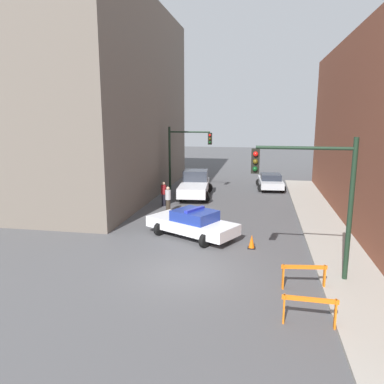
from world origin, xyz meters
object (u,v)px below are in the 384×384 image
Objects in this scene: police_car at (192,223)px; white_truck at (195,185)px; traffic_light_far at (183,150)px; traffic_light_near at (318,187)px; pedestrian_corner at (164,193)px; barrier_mid at (304,273)px; pedestrian_crossing at (168,199)px; parked_car_near at (270,181)px; traffic_cone at (252,242)px; barrier_front at (310,306)px.

white_truck is (-1.59, 9.57, 0.18)m from police_car.
police_car is (2.72, -10.82, -2.67)m from traffic_light_far.
pedestrian_corner is (-8.44, 10.33, -2.67)m from traffic_light_near.
traffic_light_far is 3.27× the size of barrier_mid.
parked_car_near is at bearing 81.14° from pedestrian_crossing.
police_car is 1.14× the size of parked_car_near.
pedestrian_corner is (-0.41, -4.61, -2.54)m from traffic_light_far.
traffic_light_near is 0.94× the size of white_truck.
pedestrian_corner is at bearing 129.81° from traffic_cone.
traffic_light_far is at bearing 120.14° from pedestrian_crossing.
traffic_cone is (-2.31, 2.98, -3.21)m from traffic_light_near.
pedestrian_crossing reaches higher than police_car.
barrier_mid is at bearing 87.88° from barrier_front.
traffic_light_far reaches higher than police_car.
pedestrian_corner is at bearing 141.34° from pedestrian_crossing.
parked_car_near is 21.02m from barrier_front.
parked_car_near reaches higher than traffic_cone.
barrier_mid is (7.32, -9.63, -0.24)m from pedestrian_crossing.
police_car is 7.64× the size of traffic_cone.
traffic_light_far is 19.95m from barrier_front.
traffic_light_far is 3.13× the size of pedestrian_corner.
traffic_light_near is 3.25× the size of barrier_front.
white_truck is 8.46× the size of traffic_cone.
white_truck is (1.13, -1.24, -2.49)m from traffic_light_far.
traffic_light_far is 6.72m from pedestrian_crossing.
traffic_cone is at bearing -64.45° from traffic_light_far.
white_truck reaches higher than pedestrian_crossing.
pedestrian_corner is (-1.54, -3.37, -0.04)m from white_truck.
white_truck reaches higher than pedestrian_corner.
traffic_cone is at bearing -71.79° from white_truck.
white_truck is at bearing 113.18° from traffic_cone.
barrier_mid is at bearing -25.42° from pedestrian_crossing.
barrier_mid is (4.91, -5.03, -0.11)m from police_car.
pedestrian_crossing reaches higher than parked_car_near.
white_truck reaches higher than parked_car_near.
pedestrian_crossing reaches higher than barrier_front.
pedestrian_corner is at bearing -138.66° from parked_car_near.
parked_car_near is 11.10m from pedestrian_crossing.
parked_car_near is at bearing 91.86° from barrier_front.
barrier_front is at bearing -31.70° from pedestrian_crossing.
traffic_light_far reaches higher than pedestrian_crossing.
traffic_light_near is 17.95m from parked_car_near.
traffic_light_far is 5.28m from pedestrian_corner.
police_car is at bearing -110.98° from parked_car_near.
parked_car_near reaches higher than barrier_mid.
traffic_light_far is at bearing 42.46° from police_car.
white_truck is at bearing -47.77° from traffic_light_far.
barrier_front is at bearing -98.39° from traffic_light_near.
traffic_light_far reaches higher than pedestrian_corner.
traffic_light_near is at bearing 104.41° from pedestrian_corner.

